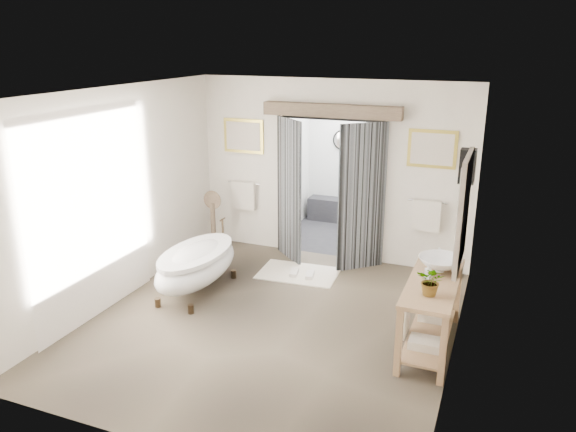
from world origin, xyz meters
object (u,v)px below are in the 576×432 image
(vanity, at_px, (429,308))
(basin, at_px, (440,264))
(rug, at_px, (298,273))
(clawfoot_tub, at_px, (197,264))

(vanity, bearing_deg, basin, 80.28)
(rug, bearing_deg, basin, -27.22)
(clawfoot_tub, relative_size, basin, 3.40)
(clawfoot_tub, distance_m, vanity, 3.30)
(vanity, xyz_separation_m, rug, (-2.16, 1.45, -0.50))
(clawfoot_tub, bearing_deg, basin, -0.05)
(vanity, relative_size, rug, 1.33)
(clawfoot_tub, xyz_separation_m, rug, (1.12, 1.14, -0.41))
(clawfoot_tub, xyz_separation_m, vanity, (3.28, -0.31, 0.09))
(clawfoot_tub, relative_size, vanity, 1.10)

